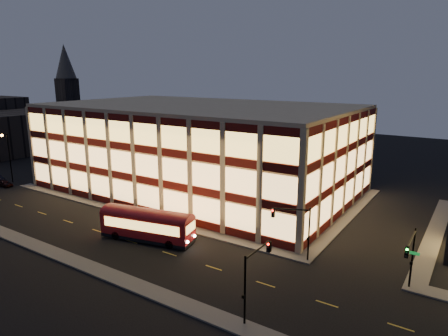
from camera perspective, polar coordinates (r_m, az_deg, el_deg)
The scene contains 15 objects.
ground at distance 56.13m, azimuth -11.54°, elevation -7.28°, with size 200.00×200.00×0.00m, color black.
sidewalk_office_south at distance 58.79m, azimuth -12.94°, elevation -6.31°, with size 54.00×2.00×0.15m, color #514F4C.
sidewalk_office_east at distance 59.08m, azimuth 17.27°, elevation -6.49°, with size 2.00×30.00×0.15m, color #514F4C.
sidewalk_tower_west at distance 57.37m, azimuth 27.94°, elevation -8.09°, with size 2.00×30.00×0.15m, color #514F4C.
sidewalk_near at distance 48.57m, azimuth -22.57°, elevation -11.35°, with size 100.00×2.00×0.15m, color #514F4C.
office_building at distance 68.40m, azimuth -3.59°, elevation 3.01°, with size 50.45×30.45×14.50m.
bg_building_a at distance 114.59m, azimuth -27.67°, elevation 4.58°, with size 18.00×28.00×10.00m, color #2D2621.
church_tower at distance 132.61m, azimuth -21.27°, elevation 7.94°, with size 5.00×5.00×18.00m, color #2D2621.
church_spire at distance 132.23m, azimuth -21.79°, elevation 13.98°, with size 6.00×6.00×10.00m, color #4C473F.
traffic_signal_far at distance 43.00m, azimuth 10.21°, elevation -7.88°, with size 3.79×1.87×6.00m.
traffic_signal_right at distance 39.59m, azimuth 25.14°, elevation -10.94°, with size 1.20×4.37×6.00m.
traffic_signal_near at distance 33.20m, azimuth 4.35°, elevation -14.35°, with size 0.32×4.45×6.00m.
street_lamp_a at distance 82.08m, azimuth -28.46°, elevation 1.89°, with size 0.44×1.22×9.02m.
trolley_bus at distance 48.87m, azimuth -10.91°, elevation -7.73°, with size 11.79×5.20×3.88m.
parked_car_0 at distance 80.55m, azimuth -28.95°, elevation -1.92°, with size 1.43×3.55×1.21m, color black.
Camera 1 is at (37.56, -36.84, 19.57)m, focal length 32.00 mm.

